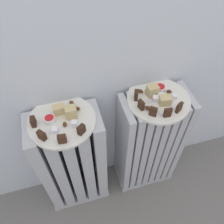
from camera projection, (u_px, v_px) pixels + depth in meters
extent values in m
cube|color=#B2B2B7|center=(80.00, 188.00, 1.42)|extent=(0.32, 0.18, 0.03)
cube|color=#B2B2B7|center=(47.00, 168.00, 1.13)|extent=(0.05, 0.18, 0.65)
cube|color=#B2B2B7|center=(60.00, 165.00, 1.14)|extent=(0.05, 0.18, 0.65)
cube|color=#B2B2B7|center=(73.00, 161.00, 1.16)|extent=(0.05, 0.18, 0.65)
cube|color=#B2B2B7|center=(86.00, 158.00, 1.17)|extent=(0.05, 0.18, 0.65)
cube|color=#B2B2B7|center=(98.00, 155.00, 1.18)|extent=(0.05, 0.18, 0.65)
cube|color=#B2B2B7|center=(142.00, 171.00, 1.49)|extent=(0.32, 0.18, 0.03)
cube|color=#B2B2B7|center=(123.00, 149.00, 1.20)|extent=(0.03, 0.18, 0.65)
cube|color=#B2B2B7|center=(131.00, 147.00, 1.21)|extent=(0.03, 0.18, 0.65)
cube|color=#B2B2B7|center=(138.00, 145.00, 1.22)|extent=(0.03, 0.18, 0.65)
cube|color=#B2B2B7|center=(145.00, 143.00, 1.22)|extent=(0.03, 0.18, 0.65)
cube|color=#B2B2B7|center=(152.00, 141.00, 1.23)|extent=(0.03, 0.18, 0.65)
cube|color=#B2B2B7|center=(159.00, 140.00, 1.24)|extent=(0.03, 0.18, 0.65)
cube|color=#B2B2B7|center=(166.00, 138.00, 1.24)|extent=(0.03, 0.18, 0.65)
cube|color=#B2B2B7|center=(173.00, 136.00, 1.25)|extent=(0.03, 0.18, 0.65)
cylinder|color=silver|center=(62.00, 121.00, 0.90)|extent=(0.26, 0.26, 0.01)
cylinder|color=silver|center=(158.00, 100.00, 0.97)|extent=(0.26, 0.26, 0.01)
cube|color=#382114|center=(33.00, 122.00, 0.87)|extent=(0.02, 0.03, 0.04)
cube|color=#382114|center=(42.00, 135.00, 0.83)|extent=(0.03, 0.03, 0.04)
cube|color=#382114|center=(62.00, 139.00, 0.82)|extent=(0.03, 0.02, 0.04)
cube|color=#382114|center=(81.00, 130.00, 0.84)|extent=(0.03, 0.03, 0.04)
cube|color=tan|center=(59.00, 110.00, 0.91)|extent=(0.05, 0.03, 0.04)
cube|color=tan|center=(71.00, 112.00, 0.89)|extent=(0.05, 0.04, 0.05)
cube|color=white|center=(74.00, 124.00, 0.87)|extent=(0.03, 0.03, 0.02)
cube|color=white|center=(55.00, 130.00, 0.85)|extent=(0.03, 0.03, 0.02)
ellipsoid|color=#4C2814|center=(77.00, 108.00, 0.93)|extent=(0.03, 0.03, 0.01)
ellipsoid|color=#4C2814|center=(72.00, 103.00, 0.94)|extent=(0.03, 0.03, 0.02)
ellipsoid|color=#4C2814|center=(65.00, 124.00, 0.87)|extent=(0.02, 0.02, 0.02)
cylinder|color=white|center=(50.00, 120.00, 0.88)|extent=(0.04, 0.04, 0.02)
cylinder|color=red|center=(49.00, 119.00, 0.88)|extent=(0.03, 0.03, 0.01)
cube|color=#382114|center=(136.00, 95.00, 0.95)|extent=(0.02, 0.03, 0.04)
cube|color=#382114|center=(141.00, 105.00, 0.92)|extent=(0.02, 0.03, 0.04)
cube|color=#382114|center=(153.00, 112.00, 0.90)|extent=(0.03, 0.03, 0.04)
cube|color=#382114|center=(168.00, 113.00, 0.89)|extent=(0.03, 0.01, 0.04)
cube|color=#382114|center=(179.00, 108.00, 0.91)|extent=(0.03, 0.02, 0.04)
cube|color=tan|center=(165.00, 100.00, 0.94)|extent=(0.05, 0.04, 0.04)
cube|color=tan|center=(152.00, 91.00, 0.96)|extent=(0.05, 0.04, 0.05)
cube|color=white|center=(160.00, 96.00, 0.96)|extent=(0.02, 0.02, 0.02)
cube|color=white|center=(155.00, 99.00, 0.95)|extent=(0.03, 0.03, 0.02)
cube|color=white|center=(174.00, 97.00, 0.96)|extent=(0.02, 0.02, 0.02)
ellipsoid|color=#4C2814|center=(140.00, 91.00, 0.99)|extent=(0.03, 0.03, 0.02)
ellipsoid|color=#4C2814|center=(169.00, 92.00, 0.98)|extent=(0.03, 0.03, 0.02)
ellipsoid|color=#4C2814|center=(148.00, 108.00, 0.93)|extent=(0.03, 0.03, 0.02)
cylinder|color=white|center=(160.00, 88.00, 0.99)|extent=(0.05, 0.05, 0.02)
cylinder|color=red|center=(160.00, 87.00, 0.99)|extent=(0.04, 0.04, 0.01)
cube|color=silver|center=(157.00, 110.00, 0.93)|extent=(0.02, 0.07, 0.00)
cube|color=silver|center=(149.00, 101.00, 0.96)|extent=(0.02, 0.03, 0.00)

